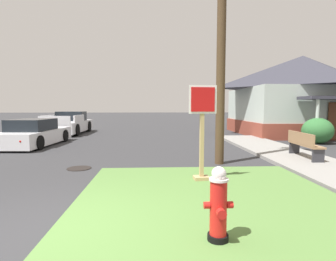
{
  "coord_description": "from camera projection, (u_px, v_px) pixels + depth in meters",
  "views": [
    {
      "loc": [
        1.51,
        -3.8,
        1.83
      ],
      "look_at": [
        1.92,
        4.34,
        1.1
      ],
      "focal_mm": 29.01,
      "sensor_mm": 36.0,
      "label": 1
    }
  ],
  "objects": [
    {
      "name": "shrub_near_porch",
      "position": [
        317.0,
        131.0,
        13.36
      ],
      "size": [
        1.45,
        1.45,
        1.27
      ],
      "primitive_type": "ellipsoid",
      "color": "#326C35",
      "rests_on": "ground"
    },
    {
      "name": "street_bench",
      "position": [
        304.0,
        143.0,
        9.07
      ],
      "size": [
        0.52,
        1.81,
        0.85
      ],
      "color": "#93704C",
      "rests_on": "sidewalk_strip"
    },
    {
      "name": "pickup_truck_white",
      "position": [
        69.0,
        124.0,
        18.35
      ],
      "size": [
        2.18,
        5.12,
        1.48
      ],
      "color": "silver",
      "rests_on": "ground"
    },
    {
      "name": "fire_hydrant",
      "position": [
        218.0,
        206.0,
        3.51
      ],
      "size": [
        0.38,
        0.34,
        0.98
      ],
      "color": "black",
      "rests_on": "grass_corner_patch"
    },
    {
      "name": "ground_plane",
      "position": [
        49.0,
        235.0,
        3.86
      ],
      "size": [
        160.0,
        160.0,
        0.0
      ],
      "primitive_type": "plane",
      "color": "#333335"
    },
    {
      "name": "manhole_cover",
      "position": [
        79.0,
        168.0,
        7.99
      ],
      "size": [
        0.7,
        0.7,
        0.02
      ],
      "primitive_type": "cylinder",
      "color": "black",
      "rests_on": "ground"
    },
    {
      "name": "parked_sedan_white",
      "position": [
        34.0,
        134.0,
        12.71
      ],
      "size": [
        2.09,
        4.57,
        1.25
      ],
      "color": "silver",
      "rests_on": "ground"
    },
    {
      "name": "stop_sign",
      "position": [
        202.0,
        136.0,
        6.4
      ],
      "size": [
        0.66,
        0.31,
        2.24
      ],
      "color": "tan",
      "rests_on": "grass_corner_patch"
    },
    {
      "name": "corner_house",
      "position": [
        302.0,
        94.0,
        18.02
      ],
      "size": [
        8.46,
        8.71,
        5.16
      ],
      "color": "brown",
      "rests_on": "ground"
    },
    {
      "name": "grass_corner_patch",
      "position": [
        209.0,
        196.0,
        5.4
      ],
      "size": [
        5.14,
        4.89,
        0.08
      ],
      "primitive_type": "cube",
      "color": "#567F3D",
      "rests_on": "ground"
    },
    {
      "name": "sidewalk_strip",
      "position": [
        299.0,
        159.0,
        9.09
      ],
      "size": [
        2.2,
        14.06,
        0.12
      ],
      "primitive_type": "cube",
      "color": "gray",
      "rests_on": "ground"
    },
    {
      "name": "utility_pole",
      "position": [
        222.0,
        12.0,
        8.27
      ],
      "size": [
        1.59,
        0.28,
        9.01
      ],
      "color": "#4C3823",
      "rests_on": "ground"
    }
  ]
}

